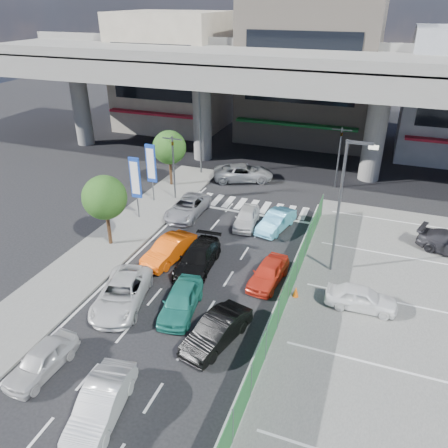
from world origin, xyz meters
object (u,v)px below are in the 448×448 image
at_px(taxi_teal_mid, 181,301).
at_px(sedan_white_mid_left, 122,294).
at_px(parked_sedan_white, 361,298).
at_px(traffic_light_right, 340,143).
at_px(taxi_orange_right, 268,273).
at_px(tree_far, 169,148).
at_px(wagon_silver_front_left, 188,207).
at_px(traffic_light_left, 173,152).
at_px(van_white_back_left, 42,360).
at_px(taxi_orange_left, 169,250).
at_px(hatch_white_back_mid, 101,404).
at_px(crossing_wagon_silver, 243,173).
at_px(traffic_cone, 296,291).
at_px(kei_truck_front_right, 276,221).
at_px(signboard_far, 151,165).
at_px(signboard_near, 135,180).
at_px(hatch_black_mid_right, 217,331).
at_px(sedan_black_mid, 198,258).
at_px(street_lamp_left, 202,122).
at_px(tree_near, 105,198).
at_px(street_lamp_right, 343,198).
at_px(sedan_white_front_mid, 246,217).

bearing_deg(taxi_teal_mid, sedan_white_mid_left, -178.75).
bearing_deg(parked_sedan_white, traffic_light_right, 10.93).
bearing_deg(taxi_orange_right, taxi_teal_mid, -124.70).
distance_m(tree_far, wagon_silver_front_left, 6.66).
relative_size(traffic_light_right, parked_sedan_white, 1.42).
bearing_deg(traffic_light_left, van_white_back_left, -81.93).
bearing_deg(wagon_silver_front_left, taxi_orange_left, -76.23).
distance_m(hatch_white_back_mid, crossing_wagon_silver, 25.34).
relative_size(crossing_wagon_silver, traffic_cone, 8.21).
xyz_separation_m(traffic_light_right, van_white_back_left, (-9.10, -25.37, -3.32)).
bearing_deg(parked_sedan_white, kei_truck_front_right, 40.96).
height_order(signboard_far, sedan_white_mid_left, signboard_far).
height_order(traffic_light_right, kei_truck_front_right, traffic_light_right).
distance_m(signboard_near, traffic_cone, 14.13).
xyz_separation_m(van_white_back_left, wagon_silver_front_left, (-0.46, 16.09, 0.04)).
xyz_separation_m(traffic_light_right, taxi_orange_left, (-8.05, -15.26, -3.25)).
xyz_separation_m(hatch_white_back_mid, wagon_silver_front_left, (-4.22, 17.17, -0.03)).
height_order(van_white_back_left, hatch_black_mid_right, hatch_black_mid_right).
distance_m(wagon_silver_front_left, parked_sedan_white, 14.71).
height_order(taxi_orange_left, traffic_cone, taxi_orange_left).
bearing_deg(signboard_near, taxi_orange_left, -42.48).
height_order(wagon_silver_front_left, parked_sedan_white, same).
bearing_deg(wagon_silver_front_left, sedan_white_mid_left, -84.12).
bearing_deg(sedan_black_mid, taxi_orange_right, -3.59).
bearing_deg(street_lamp_left, crossing_wagon_silver, -3.41).
distance_m(tree_near, traffic_cone, 13.02).
height_order(traffic_light_left, taxi_orange_left, traffic_light_left).
bearing_deg(tree_far, taxi_orange_right, -43.42).
xyz_separation_m(street_lamp_left, tree_far, (-1.47, -3.50, -1.38)).
distance_m(taxi_orange_left, sedan_black_mid, 2.04).
bearing_deg(street_lamp_left, street_lamp_right, -41.63).
xyz_separation_m(signboard_far, tree_far, (-0.20, 3.51, 0.32)).
bearing_deg(traffic_light_left, tree_far, 122.62).
xyz_separation_m(van_white_back_left, sedan_white_front_mid, (4.12, 16.09, 0.01)).
relative_size(signboard_far, sedan_black_mid, 1.01).
relative_size(signboard_far, traffic_cone, 7.40).
height_order(signboard_far, tree_near, tree_near).
bearing_deg(hatch_white_back_mid, sedan_white_front_mid, 78.86).
bearing_deg(sedan_white_mid_left, kei_truck_front_right, 49.25).
bearing_deg(traffic_cone, hatch_black_mid_right, -120.29).
bearing_deg(traffic_light_left, street_lamp_right, -24.16).
relative_size(street_lamp_left, taxi_orange_left, 1.91).
bearing_deg(traffic_light_right, signboard_far, -148.57).
bearing_deg(signboard_near, street_lamp_right, -7.90).
bearing_deg(traffic_light_right, tree_far, -161.31).
distance_m(street_lamp_left, parked_sedan_white, 21.89).
xyz_separation_m(street_lamp_right, sedan_white_mid_left, (-10.04, -7.15, -4.08)).
relative_size(van_white_back_left, crossing_wagon_silver, 0.69).
distance_m(traffic_light_right, taxi_orange_left, 17.56).
relative_size(street_lamp_left, van_white_back_left, 2.21).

